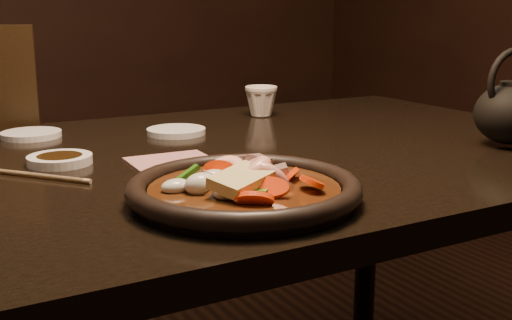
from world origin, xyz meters
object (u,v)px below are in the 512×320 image
table (181,201)px  teapot (511,110)px  plate (244,190)px  tea_cup (261,100)px

table → teapot: bearing=-20.5°
table → plate: (-0.02, -0.28, 0.09)m
tea_cup → plate: bearing=-121.7°
tea_cup → teapot: size_ratio=0.43×
plate → teapot: bearing=6.6°
table → tea_cup: 0.46m
plate → tea_cup: 0.68m
plate → tea_cup: (0.35, 0.58, 0.02)m
table → tea_cup: size_ratio=21.18×
table → teapot: 0.62m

